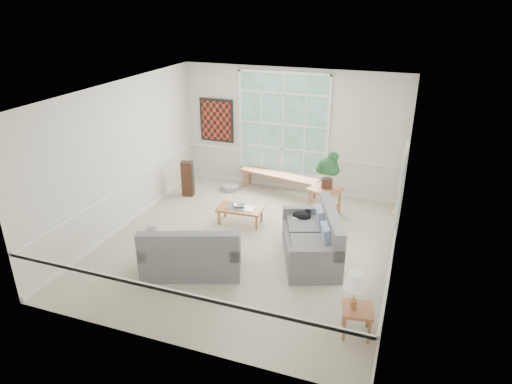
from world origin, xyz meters
TOP-DOWN VIEW (x-y plane):
  - floor at (0.00, 0.00)m, footprint 5.50×6.00m
  - ceiling at (0.00, 0.00)m, footprint 5.50×6.00m
  - wall_back at (0.00, 3.00)m, footprint 5.50×0.02m
  - wall_front at (0.00, -3.00)m, footprint 5.50×0.02m
  - wall_left at (-2.75, 0.00)m, footprint 0.02×6.00m
  - wall_right at (2.75, 0.00)m, footprint 0.02×6.00m
  - window_back at (-0.20, 2.96)m, footprint 2.30×0.08m
  - entry_door at (2.71, 0.60)m, footprint 0.08×0.90m
  - door_sidelight at (2.71, -0.03)m, footprint 0.08×0.26m
  - wall_art at (-1.95, 2.95)m, footprint 0.90×0.06m
  - wall_frame_near at (2.71, 1.75)m, footprint 0.04×0.26m
  - wall_frame_far at (2.71, 2.15)m, footprint 0.04×0.26m
  - loveseat_right at (1.27, -0.10)m, footprint 1.48×1.99m
  - loveseat_front at (-0.60, -1.20)m, footprint 1.91×1.42m
  - coffee_table at (-0.47, 0.80)m, footprint 0.99×0.58m
  - pewter_bowl at (-0.51, 0.83)m, footprint 0.34×0.34m
  - window_bench at (-0.19, 2.65)m, footprint 2.09×0.79m
  - end_table at (1.12, 1.88)m, footprint 0.79×0.79m
  - houseplant at (1.14, 1.91)m, footprint 0.65×0.65m
  - side_table at (2.39, -1.89)m, footprint 0.50×0.50m
  - table_lamp at (2.32, -1.90)m, footprint 0.35×0.35m
  - pet_bed at (-1.39, 2.41)m, footprint 0.63×0.63m
  - floor_speaker at (-2.22, 1.74)m, footprint 0.31×0.27m
  - cat at (0.96, 0.45)m, footprint 0.36×0.26m

SIDE VIEW (x-z plane):
  - floor at x=0.00m, z-range -0.01..0.00m
  - pet_bed at x=-1.39m, z-range 0.00..0.14m
  - coffee_table at x=-0.47m, z-range 0.00..0.36m
  - side_table at x=2.39m, z-range 0.00..0.44m
  - window_bench at x=-0.19m, z-range 0.00..0.48m
  - end_table at x=1.12m, z-range 0.00..0.61m
  - pewter_bowl at x=-0.51m, z-range 0.36..0.43m
  - floor_speaker at x=-2.22m, z-range 0.00..0.86m
  - loveseat_front at x=-0.60m, z-range 0.00..0.92m
  - loveseat_right at x=1.27m, z-range 0.00..0.96m
  - cat at x=0.96m, z-range 0.49..0.66m
  - table_lamp at x=2.32m, z-range 0.44..1.02m
  - houseplant at x=1.14m, z-range 0.61..1.43m
  - entry_door at x=2.71m, z-range 0.00..2.10m
  - door_sidelight at x=2.71m, z-range 0.20..2.10m
  - wall_back at x=0.00m, z-range 0.00..3.00m
  - wall_front at x=0.00m, z-range 0.00..3.00m
  - wall_left at x=-2.75m, z-range 0.00..3.00m
  - wall_right at x=2.75m, z-range 0.00..3.00m
  - wall_frame_near at x=2.71m, z-range 1.39..1.71m
  - wall_frame_far at x=2.71m, z-range 1.39..1.71m
  - wall_art at x=-1.95m, z-range 1.05..2.15m
  - window_back at x=-0.20m, z-range 0.45..2.85m
  - ceiling at x=0.00m, z-range 2.99..3.01m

